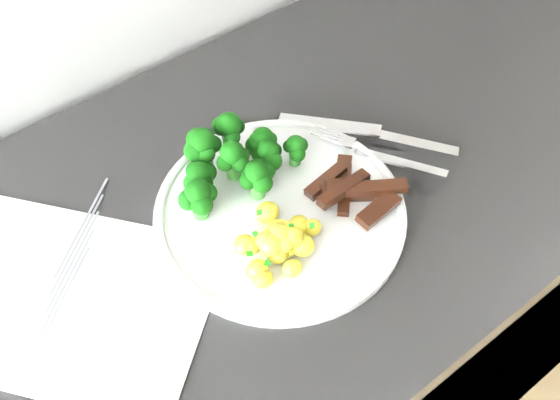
# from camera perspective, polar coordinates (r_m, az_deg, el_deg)

# --- Properties ---
(counter) EXTENTS (2.34, 0.59, 0.88)m
(counter) POSITION_cam_1_polar(r_m,az_deg,el_deg) (1.20, 1.04, -12.22)
(counter) COLOR black
(counter) RESTS_ON ground
(recipe_paper) EXTENTS (0.38, 0.39, 0.00)m
(recipe_paper) POSITION_cam_1_polar(r_m,az_deg,el_deg) (0.77, -18.22, -8.03)
(recipe_paper) COLOR white
(recipe_paper) RESTS_ON counter
(plate) EXTENTS (0.30, 0.30, 0.02)m
(plate) POSITION_cam_1_polar(r_m,az_deg,el_deg) (0.79, 0.00, -0.96)
(plate) COLOR white
(plate) RESTS_ON counter
(broccoli) EXTENTS (0.18, 0.12, 0.07)m
(broccoli) POSITION_cam_1_polar(r_m,az_deg,el_deg) (0.79, -4.22, 3.46)
(broccoli) COLOR #2A6420
(broccoli) RESTS_ON plate
(potatoes) EXTENTS (0.11, 0.10, 0.04)m
(potatoes) POSITION_cam_1_polar(r_m,az_deg,el_deg) (0.74, -0.17, -3.62)
(potatoes) COLOR #E6D048
(potatoes) RESTS_ON plate
(beef_strips) EXTENTS (0.11, 0.11, 0.03)m
(beef_strips) POSITION_cam_1_polar(r_m,az_deg,el_deg) (0.79, 6.32, 0.90)
(beef_strips) COLOR black
(beef_strips) RESTS_ON plate
(fork) EXTENTS (0.09, 0.17, 0.02)m
(fork) POSITION_cam_1_polar(r_m,az_deg,el_deg) (0.84, 8.80, 3.88)
(fork) COLOR silver
(fork) RESTS_ON plate
(knife) EXTENTS (0.16, 0.20, 0.03)m
(knife) POSITION_cam_1_polar(r_m,az_deg,el_deg) (0.87, 9.58, 5.24)
(knife) COLOR silver
(knife) RESTS_ON plate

